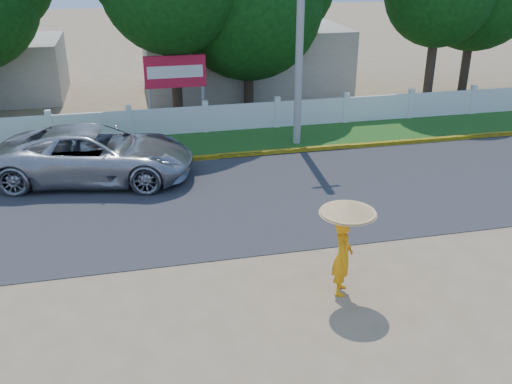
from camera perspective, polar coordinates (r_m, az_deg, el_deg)
ground at (r=13.42m, az=1.92°, el=-8.48°), size 120.00×120.00×0.00m
road at (r=17.28m, az=-1.84°, el=-0.64°), size 60.00×7.00×0.02m
grass_verge at (r=22.10m, az=-4.48°, el=4.89°), size 60.00×3.50×0.03m
curb at (r=20.49m, az=-3.77°, el=3.56°), size 40.00×0.18×0.16m
fence at (r=23.31m, az=-5.07°, el=7.26°), size 40.00×0.10×1.10m
building_near at (r=30.07m, az=-1.23°, el=13.19°), size 10.00×6.00×3.20m
utility_pole at (r=21.18m, az=4.40°, el=15.06°), size 0.28×0.28×7.91m
vehicle at (r=19.09m, az=-15.77°, el=3.66°), size 6.71×4.07×1.74m
monk_with_parasol at (r=12.32m, az=8.91°, el=-4.13°), size 1.23×1.23×2.23m
billboard at (r=23.86m, az=-8.07°, el=11.46°), size 2.50×0.13×2.95m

